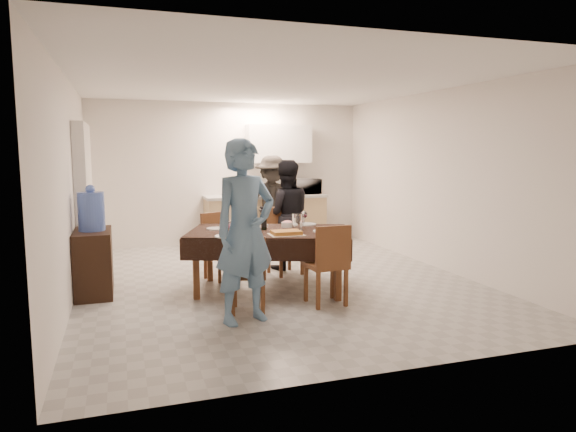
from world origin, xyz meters
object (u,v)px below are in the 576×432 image
object	(u,v)px
person_far	(285,215)
wine_bottle	(264,219)
console	(94,262)
microwave	(306,186)
savoury_tart	(286,233)
water_pitcher	(297,222)
person_near	(245,232)
person_kitchen	(272,202)
dining_table	(269,233)
water_jug	(91,211)

from	to	relation	value
person_far	wine_bottle	bearing A→B (deg)	68.06
console	microwave	distance (m)	4.55
wine_bottle	savoury_tart	bearing A→B (deg)	-70.77
water_pitcher	microwave	bearing A→B (deg)	68.15
water_pitcher	person_near	size ratio (longest dim) A/B	0.11
person_near	person_kitchen	world-z (taller)	person_near
person_near	water_pitcher	bearing A→B (deg)	29.72
console	savoury_tart	distance (m)	2.36
dining_table	savoury_tart	xyz separation A→B (m)	(0.10, -0.38, 0.06)
console	person_kitchen	bearing A→B (deg)	36.77
microwave	savoury_tart	bearing A→B (deg)	66.49
person_near	console	bearing A→B (deg)	116.27
wine_bottle	microwave	distance (m)	3.46
wine_bottle	person_far	xyz separation A→B (m)	(0.60, 1.00, -0.10)
water_jug	person_near	size ratio (longest dim) A/B	0.25
dining_table	person_near	distance (m)	1.20
water_pitcher	savoury_tart	size ratio (longest dim) A/B	0.51
wine_bottle	person_kitchen	world-z (taller)	person_kitchen
dining_table	water_pitcher	bearing A→B (deg)	11.98
savoury_tart	person_far	bearing A→B (deg)	72.53
water_pitcher	person_kitchen	xyz separation A→B (m)	(0.46, 2.69, -0.03)
water_pitcher	savoury_tart	xyz separation A→B (m)	(-0.25, -0.33, -0.08)
console	wine_bottle	size ratio (longest dim) A/B	2.96
savoury_tart	water_pitcher	bearing A→B (deg)	52.85
microwave	water_pitcher	bearing A→B (deg)	68.15
person_near	person_kitchen	distance (m)	3.93
wine_bottle	water_pitcher	xyz separation A→B (m)	(0.40, -0.10, -0.04)
water_pitcher	microwave	size ratio (longest dim) A/B	0.39
dining_table	person_kitchen	distance (m)	2.76
dining_table	console	distance (m)	2.15
person_kitchen	wine_bottle	bearing A→B (deg)	-108.45
water_pitcher	microwave	xyz separation A→B (m)	(1.26, 3.14, 0.20)
person_kitchen	microwave	bearing A→B (deg)	29.51
water_pitcher	water_jug	bearing A→B (deg)	167.44
person_kitchen	dining_table	bearing A→B (deg)	-107.14
wine_bottle	dining_table	bearing A→B (deg)	-45.00
dining_table	water_pitcher	distance (m)	0.38
person_near	person_far	bearing A→B (deg)	44.06
water_pitcher	person_kitchen	size ratio (longest dim) A/B	0.12
dining_table	savoury_tart	bearing A→B (deg)	-55.15
microwave	person_far	size ratio (longest dim) A/B	0.32
water_jug	person_near	bearing A→B (deg)	-45.44
microwave	person_near	bearing A→B (deg)	62.45
console	person_near	xyz separation A→B (m)	(1.51, -1.54, 0.54)
microwave	person_kitchen	bearing A→B (deg)	29.51
water_jug	savoury_tart	world-z (taller)	water_jug
person_near	person_far	world-z (taller)	person_near
dining_table	person_kitchen	world-z (taller)	person_kitchen
wine_bottle	microwave	size ratio (longest dim) A/B	0.55
savoury_tart	person_kitchen	size ratio (longest dim) A/B	0.24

